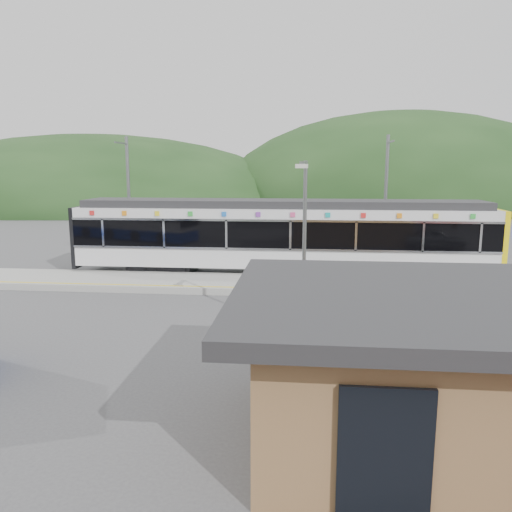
{
  "coord_description": "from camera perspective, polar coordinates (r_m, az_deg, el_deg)",
  "views": [
    {
      "loc": [
        2.77,
        -18.44,
        5.32
      ],
      "look_at": [
        0.86,
        1.0,
        1.85
      ],
      "focal_mm": 35.0,
      "sensor_mm": 36.0,
      "label": 1
    }
  ],
  "objects": [
    {
      "name": "catenary_mast_west",
      "position": [
        28.76,
        -14.34,
        6.44
      ],
      "size": [
        0.18,
        1.8,
        7.0
      ],
      "color": "slate",
      "rests_on": "ground"
    },
    {
      "name": "lamp_post",
      "position": [
        15.45,
        5.56,
        2.56
      ],
      "size": [
        0.37,
        1.0,
        5.53
      ],
      "rotation": [
        0.0,
        0.0,
        -0.14
      ],
      "color": "slate",
      "rests_on": "ground"
    },
    {
      "name": "yellow_line",
      "position": [
        21.23,
        -2.04,
        -3.59
      ],
      "size": [
        26.0,
        0.1,
        0.01
      ],
      "primitive_type": "cube",
      "color": "yellow",
      "rests_on": "platform"
    },
    {
      "name": "train",
      "position": [
        24.68,
        2.93,
        2.49
      ],
      "size": [
        20.44,
        3.01,
        3.74
      ],
      "color": "black",
      "rests_on": "ground"
    },
    {
      "name": "catenary_mast_east",
      "position": [
        27.38,
        14.59,
        6.26
      ],
      "size": [
        0.18,
        1.8,
        7.0
      ],
      "color": "slate",
      "rests_on": "ground"
    },
    {
      "name": "station_shelter",
      "position": [
        10.66,
        23.33,
        -11.48
      ],
      "size": [
        9.2,
        6.2,
        3.0
      ],
      "color": "olive",
      "rests_on": "ground"
    },
    {
      "name": "platform",
      "position": [
        22.52,
        -1.6,
        -3.2
      ],
      "size": [
        26.0,
        3.2,
        0.3
      ],
      "primitive_type": "cube",
      "color": "#9E9E99",
      "rests_on": "ground"
    },
    {
      "name": "ground",
      "position": [
        19.39,
        -2.82,
        -5.86
      ],
      "size": [
        120.0,
        120.0,
        0.0
      ],
      "primitive_type": "plane",
      "color": "#4C4C4F",
      "rests_on": "ground"
    },
    {
      "name": "hills",
      "position": [
        24.56,
        13.5,
        -2.72
      ],
      "size": [
        146.0,
        149.0,
        26.0
      ],
      "color": "#1E3D19",
      "rests_on": "ground"
    }
  ]
}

